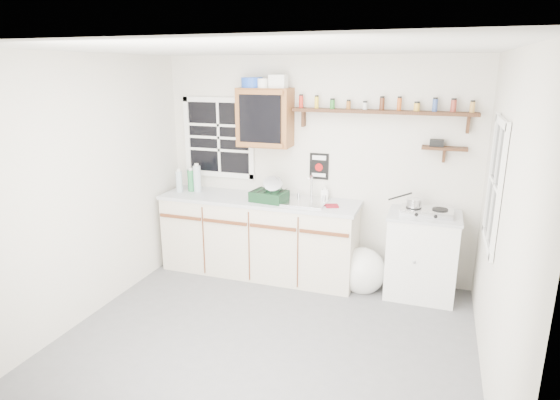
{
  "coord_description": "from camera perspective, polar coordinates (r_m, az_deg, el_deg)",
  "views": [
    {
      "loc": [
        1.31,
        -3.51,
        2.36
      ],
      "look_at": [
        -0.07,
        0.55,
        1.15
      ],
      "focal_mm": 30.0,
      "sensor_mm": 36.0,
      "label": 1
    }
  ],
  "objects": [
    {
      "name": "main_cabinet",
      "position": [
        5.51,
        -2.59,
        -4.39
      ],
      "size": [
        2.31,
        0.63,
        0.92
      ],
      "color": "beige",
      "rests_on": "floor"
    },
    {
      "name": "upper_cabinet_clutter",
      "position": [
        5.3,
        -2.22,
        14.16
      ],
      "size": [
        0.52,
        0.24,
        0.14
      ],
      "color": "#1B44B3",
      "rests_on": "upper_cabinet"
    },
    {
      "name": "right_cabinet",
      "position": [
        5.19,
        16.86,
        -6.42
      ],
      "size": [
        0.73,
        0.57,
        0.91
      ],
      "color": "silver",
      "rests_on": "floor"
    },
    {
      "name": "secondary_shelf",
      "position": [
        5.09,
        19.17,
        6.08
      ],
      "size": [
        0.45,
        0.16,
        0.24
      ],
      "color": "#321B0D",
      "rests_on": "wall_back"
    },
    {
      "name": "upper_cabinet",
      "position": [
        5.32,
        -1.84,
        10.01
      ],
      "size": [
        0.6,
        0.32,
        0.65
      ],
      "color": "brown",
      "rests_on": "wall_back"
    },
    {
      "name": "saucepan",
      "position": [
        5.0,
        15.95,
        -0.32
      ],
      "size": [
        0.35,
        0.24,
        0.16
      ],
      "rotation": [
        0.0,
        0.0,
        -0.61
      ],
      "color": "silver",
      "rests_on": "hotplate"
    },
    {
      "name": "dish_rack",
      "position": [
        5.22,
        -1.19,
        0.84
      ],
      "size": [
        0.41,
        0.33,
        0.29
      ],
      "rotation": [
        0.0,
        0.0,
        -0.11
      ],
      "color": "black",
      "rests_on": "main_cabinet"
    },
    {
      "name": "hotplate",
      "position": [
        5.02,
        17.43,
        -1.34
      ],
      "size": [
        0.52,
        0.29,
        0.08
      ],
      "rotation": [
        0.0,
        0.0,
        -0.02
      ],
      "color": "silver",
      "rests_on": "right_cabinet"
    },
    {
      "name": "water_bottles",
      "position": [
        5.72,
        -10.82,
        2.44
      ],
      "size": [
        0.29,
        0.16,
        0.35
      ],
      "color": "#A6B9C2",
      "rests_on": "main_cabinet"
    },
    {
      "name": "window_back",
      "position": [
        5.74,
        -7.46,
        7.55
      ],
      "size": [
        0.93,
        0.03,
        0.98
      ],
      "color": "black",
      "rests_on": "wall_back"
    },
    {
      "name": "window_right",
      "position": [
        4.18,
        24.79,
        1.77
      ],
      "size": [
        0.03,
        0.78,
        1.08
      ],
      "color": "black",
      "rests_on": "wall_back"
    },
    {
      "name": "trash_bag",
      "position": [
        5.25,
        10.02,
        -8.47
      ],
      "size": [
        0.46,
        0.42,
        0.52
      ],
      "color": "silver",
      "rests_on": "floor"
    },
    {
      "name": "warning_sign",
      "position": [
        5.36,
        4.78,
        4.12
      ],
      "size": [
        0.22,
        0.02,
        0.3
      ],
      "color": "black",
      "rests_on": "wall_back"
    },
    {
      "name": "spice_shelf",
      "position": [
        5.07,
        12.4,
        10.57
      ],
      "size": [
        1.91,
        0.18,
        0.35
      ],
      "color": "#321B0D",
      "rests_on": "wall_back"
    },
    {
      "name": "rag",
      "position": [
        5.06,
        6.34,
        -0.71
      ],
      "size": [
        0.17,
        0.16,
        0.02
      ],
      "primitive_type": "cube",
      "rotation": [
        0.0,
        0.0,
        0.39
      ],
      "color": "maroon",
      "rests_on": "main_cabinet"
    },
    {
      "name": "soap_bottle",
      "position": [
        5.33,
        5.51,
        0.98
      ],
      "size": [
        0.08,
        0.08,
        0.17
      ],
      "primitive_type": "imported",
      "rotation": [
        0.0,
        0.0,
        0.05
      ],
      "color": "silver",
      "rests_on": "main_cabinet"
    },
    {
      "name": "room",
      "position": [
        3.91,
        -1.66,
        -0.71
      ],
      "size": [
        3.64,
        3.24,
        2.54
      ],
      "color": "#5B5B5D",
      "rests_on": "ground"
    },
    {
      "name": "sink",
      "position": [
        5.2,
        2.88,
        -0.17
      ],
      "size": [
        0.52,
        0.44,
        0.29
      ],
      "color": "silver",
      "rests_on": "main_cabinet"
    }
  ]
}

